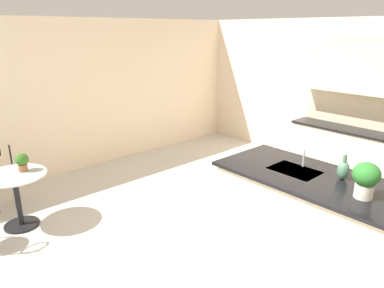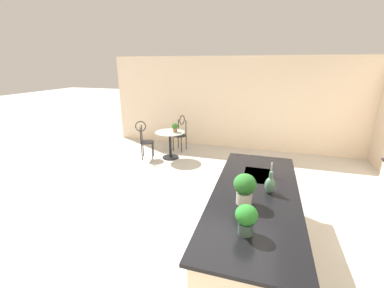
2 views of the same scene
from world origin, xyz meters
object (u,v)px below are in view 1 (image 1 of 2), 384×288
chair_by_island (3,170)px  vase_on_counter (343,170)px  bistro_table (17,195)px  potted_plant_on_table (22,161)px  potted_plant_counter_near (366,178)px

chair_by_island → vase_on_counter: 4.56m
bistro_table → vase_on_counter: (3.04, 2.56, 0.58)m
bistro_table → vase_on_counter: bearing=40.1°
potted_plant_on_table → vase_on_counter: size_ratio=0.83×
chair_by_island → potted_plant_counter_near: (4.12, 2.23, 0.56)m
chair_by_island → potted_plant_counter_near: size_ratio=2.83×
bistro_table → potted_plant_on_table: potted_plant_on_table is taller
potted_plant_counter_near → vase_on_counter: bearing=140.9°
bistro_table → chair_by_island: bearing=176.5°
chair_by_island → vase_on_counter: vase_on_counter is taller
potted_plant_on_table → potted_plant_counter_near: (3.43, 2.14, 0.25)m
potted_plant_counter_near → vase_on_counter: potted_plant_counter_near is taller
potted_plant_on_table → potted_plant_counter_near: 4.05m
bistro_table → chair_by_island: 0.74m
bistro_table → vase_on_counter: 4.02m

